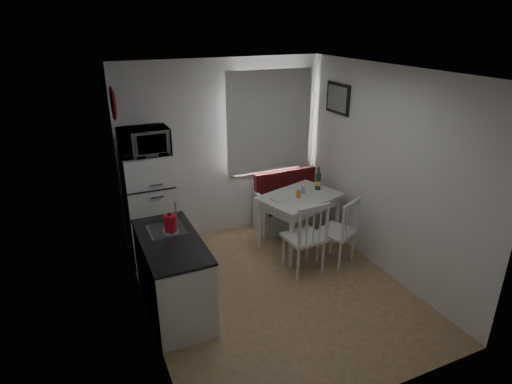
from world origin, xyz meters
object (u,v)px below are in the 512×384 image
at_px(chair_left, 308,231).
at_px(kettle, 170,223).
at_px(chair_right, 341,226).
at_px(bench, 293,208).
at_px(microwave, 144,141).
at_px(wine_bottle, 318,178).
at_px(kitchen_counter, 173,275).
at_px(fridge, 150,208).
at_px(dining_table, 300,201).

distance_m(chair_left, kettle, 1.74).
xyz_separation_m(chair_right, kettle, (-2.19, 0.13, 0.43)).
height_order(bench, chair_right, chair_right).
bearing_deg(bench, microwave, -175.94).
distance_m(kettle, wine_bottle, 2.37).
xyz_separation_m(chair_right, microwave, (-2.22, 1.17, 1.09)).
bearing_deg(chair_left, kitchen_counter, 177.58).
xyz_separation_m(bench, microwave, (-2.23, -0.16, 1.38)).
relative_size(fridge, kettle, 6.72).
bearing_deg(kettle, bench, 28.47).
bearing_deg(dining_table, chair_right, -86.71).
bearing_deg(kitchen_counter, kettle, 72.62).
xyz_separation_m(bench, wine_bottle, (0.08, -0.56, 0.68)).
bearing_deg(dining_table, wine_bottle, -1.33).
bearing_deg(microwave, bench, 4.06).
bearing_deg(chair_left, fridge, 141.40).
xyz_separation_m(dining_table, wine_bottle, (0.35, 0.10, 0.26)).
distance_m(chair_right, fridge, 2.53).
bearing_deg(bench, chair_right, -90.73).
xyz_separation_m(dining_table, kettle, (-1.94, -0.54, 0.30)).
distance_m(chair_left, wine_bottle, 1.04).
bearing_deg(fridge, dining_table, -15.61).
height_order(dining_table, kettle, kettle).
relative_size(chair_right, wine_bottle, 1.74).
height_order(kitchen_counter, kettle, kitchen_counter).
bearing_deg(bench, wine_bottle, -81.54).
bearing_deg(chair_left, microwave, 142.52).
distance_m(kitchen_counter, kettle, 0.58).
height_order(bench, microwave, microwave).
xyz_separation_m(chair_right, wine_bottle, (0.10, 0.77, 0.39)).
distance_m(chair_left, fridge, 2.11).
bearing_deg(microwave, dining_table, -14.25).
bearing_deg(kettle, wine_bottle, 15.56).
xyz_separation_m(kitchen_counter, kettle, (0.05, 0.16, 0.56)).
relative_size(bench, wine_bottle, 3.67).
relative_size(bench, chair_left, 2.30).
height_order(chair_right, kettle, kettle).
bearing_deg(chair_left, kettle, 172.24).
relative_size(microwave, wine_bottle, 1.81).
bearing_deg(wine_bottle, bench, 98.46).
relative_size(chair_left, chair_right, 0.92).
bearing_deg(bench, dining_table, -112.08).
height_order(dining_table, microwave, microwave).
xyz_separation_m(chair_left, microwave, (-1.72, 1.17, 1.06)).
height_order(fridge, kettle, fridge).
height_order(fridge, wine_bottle, fridge).
bearing_deg(kitchen_counter, microwave, 89.06).
distance_m(kitchen_counter, fridge, 1.28).
bearing_deg(chair_right, bench, 63.44).
distance_m(dining_table, chair_left, 0.72).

